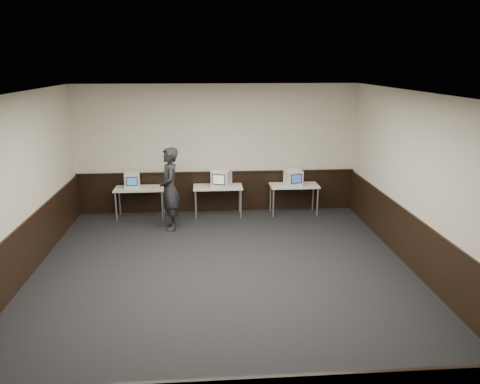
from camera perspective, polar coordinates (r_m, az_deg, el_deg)
The scene contains 17 objects.
floor at distance 8.38m, azimuth -1.91°, elevation -10.62°, with size 8.00×8.00×0.00m, color black.
ceiling at distance 7.54m, azimuth -2.13°, elevation 11.77°, with size 8.00×8.00×0.00m, color white.
back_wall at distance 11.71m, azimuth -2.83°, elevation 5.24°, with size 7.00×7.00×0.00m, color silver.
front_wall at distance 4.11m, azimuth 0.39°, elevation -15.19°, with size 7.00×7.00×0.00m, color silver.
left_wall at distance 8.44m, azimuth -26.50°, elevation -0.50°, with size 8.00×8.00×0.00m, color silver.
right_wall at distance 8.68m, azimuth 21.75°, elevation 0.45°, with size 8.00×8.00×0.00m, color silver.
wainscot_back at distance 11.94m, azimuth -2.76°, elevation 0.02°, with size 6.98×0.04×1.00m, color black.
wainscot_left at distance 8.77m, azimuth -25.51°, elevation -7.43°, with size 0.04×7.98×1.00m, color black.
wainscot_right at distance 9.00m, azimuth 20.94°, elevation -6.33°, with size 0.04×7.98×1.00m, color black.
wainscot_rail at distance 11.79m, azimuth -2.79°, elevation 2.43°, with size 6.98×0.06×0.04m, color black.
desk_left at distance 11.63m, azimuth -12.11°, elevation 0.18°, with size 1.20×0.60×0.75m.
desk_center at distance 11.52m, azimuth -2.72°, elevation 0.37°, with size 1.20×0.60×0.75m.
desk_right at distance 11.73m, azimuth 6.60°, elevation 0.55°, with size 1.20×0.60×0.75m.
emac_left at distance 11.64m, azimuth -13.01°, elevation 1.42°, with size 0.40×0.42×0.36m.
emac_center at distance 11.40m, azimuth -2.27°, elevation 1.68°, with size 0.55×0.56×0.42m.
emac_right at distance 11.62m, azimuth 6.52°, elevation 1.74°, with size 0.46×0.47×0.38m.
person at distance 10.61m, azimuth -8.56°, elevation 0.35°, with size 0.69×0.45×1.89m, color black.
Camera 1 is at (-0.29, -7.52, 3.70)m, focal length 35.00 mm.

